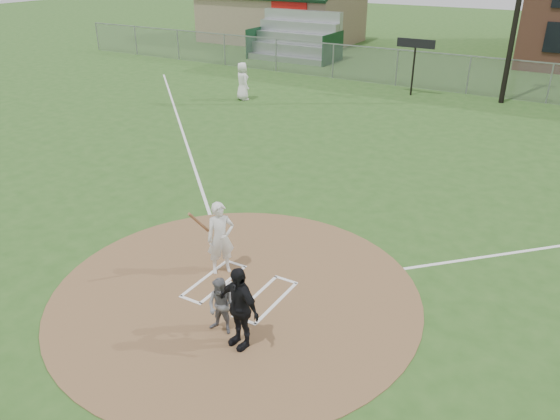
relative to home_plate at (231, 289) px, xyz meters
The scene contains 13 objects.
ground 0.20m from the home_plate, 23.81° to the right, with size 140.00×140.00×0.00m, color #2A521C.
dirt_circle 0.20m from the home_plate, 23.81° to the right, with size 8.40×8.40×0.02m, color brown.
home_plate is the anchor object (origin of this frame).
foul_line_third 12.54m from the home_plate, 134.68° to the left, with size 0.10×24.00×0.01m, color white.
catcher 1.66m from the home_plate, 61.79° to the right, with size 0.61×0.47×1.25m, color slate.
umpire 2.15m from the home_plate, 49.86° to the right, with size 1.03×0.43×1.76m, color black.
ondeck_player 17.61m from the home_plate, 122.97° to the left, with size 0.93×0.61×1.91m, color white.
batters_boxes 0.19m from the home_plate, 21.39° to the left, with size 2.08×1.88×0.01m.
batter_at_plate 1.23m from the home_plate, 140.54° to the left, with size 0.77×1.09×1.82m.
outfield_fence 21.94m from the home_plate, 89.53° to the left, with size 56.08×0.08×2.03m.
bleachers 29.14m from the home_plate, 116.14° to the left, with size 6.08×3.20×3.20m.
clubhouse 37.50m from the home_plate, 118.43° to the left, with size 12.20×8.71×6.23m.
scoreboard_sign 20.39m from the home_plate, 96.58° to the left, with size 2.00×0.10×2.93m.
Camera 1 is at (6.14, -8.49, 7.15)m, focal length 35.00 mm.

